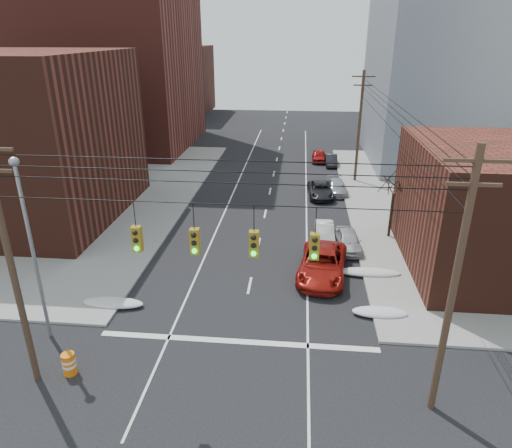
% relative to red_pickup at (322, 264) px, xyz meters
% --- Properties ---
extents(building_brick_tall, '(24.00, 20.00, 30.00)m').
position_rel_red_pickup_xyz_m(building_brick_tall, '(-28.42, 34.37, 14.15)').
color(building_brick_tall, maroon).
rests_on(building_brick_tall, ground).
extents(building_brick_far, '(22.00, 18.00, 12.00)m').
position_rel_red_pickup_xyz_m(building_brick_far, '(-30.42, 60.37, 5.15)').
color(building_brick_far, '#451F14').
rests_on(building_brick_far, ground).
extents(building_office, '(22.00, 20.00, 25.00)m').
position_rel_red_pickup_xyz_m(building_office, '(17.58, 30.37, 11.65)').
color(building_office, gray).
rests_on(building_office, ground).
extents(building_glass, '(20.00, 18.00, 22.00)m').
position_rel_red_pickup_xyz_m(building_glass, '(19.58, 56.37, 10.15)').
color(building_glass, gray).
rests_on(building_glass, ground).
extents(utility_pole_left, '(2.20, 0.28, 11.00)m').
position_rel_red_pickup_xyz_m(utility_pole_left, '(-12.92, -10.63, 4.94)').
color(utility_pole_left, '#473323').
rests_on(utility_pole_left, ground).
extents(utility_pole_right, '(2.20, 0.28, 11.00)m').
position_rel_red_pickup_xyz_m(utility_pole_right, '(4.08, -10.63, 4.94)').
color(utility_pole_right, '#473323').
rests_on(utility_pole_right, ground).
extents(utility_pole_far, '(2.20, 0.28, 11.00)m').
position_rel_red_pickup_xyz_m(utility_pole_far, '(4.08, 20.37, 4.94)').
color(utility_pole_far, '#473323').
rests_on(utility_pole_far, ground).
extents(traffic_signals, '(17.00, 0.42, 2.02)m').
position_rel_red_pickup_xyz_m(traffic_signals, '(-4.32, -10.66, 6.32)').
color(traffic_signals, black).
rests_on(traffic_signals, ground).
extents(street_light, '(0.44, 0.44, 9.32)m').
position_rel_red_pickup_xyz_m(street_light, '(-13.92, -7.63, 4.69)').
color(street_light, gray).
rests_on(street_light, ground).
extents(bare_tree, '(2.09, 2.20, 4.93)m').
position_rel_red_pickup_xyz_m(bare_tree, '(5.17, 6.37, 1.48)').
color(bare_tree, black).
rests_on(bare_tree, ground).
extents(snow_nw, '(3.50, 1.08, 0.42)m').
position_rel_red_pickup_xyz_m(snow_nw, '(-11.82, -4.63, -0.64)').
color(snow_nw, silver).
rests_on(snow_nw, ground).
extents(snow_ne, '(3.00, 1.08, 0.42)m').
position_rel_red_pickup_xyz_m(snow_ne, '(2.98, -4.13, -0.64)').
color(snow_ne, silver).
rests_on(snow_ne, ground).
extents(snow_east_far, '(4.00, 1.08, 0.42)m').
position_rel_red_pickup_xyz_m(snow_east_far, '(2.98, 0.37, -0.64)').
color(snow_east_far, silver).
rests_on(snow_east_far, ground).
extents(red_pickup, '(3.54, 6.39, 1.69)m').
position_rel_red_pickup_xyz_m(red_pickup, '(0.00, 0.00, 0.00)').
color(red_pickup, maroon).
rests_on(red_pickup, ground).
extents(parked_car_a, '(1.92, 4.11, 1.36)m').
position_rel_red_pickup_xyz_m(parked_car_a, '(1.98, 4.12, -0.16)').
color(parked_car_a, silver).
rests_on(parked_car_a, ground).
extents(parked_car_b, '(1.39, 3.74, 1.22)m').
position_rel_red_pickup_xyz_m(parked_car_b, '(0.38, 5.60, -0.23)').
color(parked_car_b, silver).
rests_on(parked_car_b, ground).
extents(parked_car_c, '(2.51, 4.89, 1.32)m').
position_rel_red_pickup_xyz_m(parked_car_c, '(0.38, 15.24, -0.19)').
color(parked_car_c, black).
rests_on(parked_car_c, ground).
extents(parked_car_d, '(2.07, 4.41, 1.24)m').
position_rel_red_pickup_xyz_m(parked_car_d, '(1.98, 16.42, -0.22)').
color(parked_car_d, '#A4A4A8').
rests_on(parked_car_d, ground).
extents(parked_car_e, '(1.63, 3.96, 1.34)m').
position_rel_red_pickup_xyz_m(parked_car_e, '(0.60, 28.12, -0.17)').
color(parked_car_e, maroon).
rests_on(parked_car_e, ground).
extents(parked_car_f, '(1.32, 3.71, 1.22)m').
position_rel_red_pickup_xyz_m(parked_car_f, '(1.98, 26.42, -0.24)').
color(parked_car_f, black).
rests_on(parked_car_f, ground).
extents(lot_car_a, '(4.69, 1.73, 1.53)m').
position_rel_red_pickup_xyz_m(lot_car_a, '(-20.31, 5.78, 0.07)').
color(lot_car_a, white).
rests_on(lot_car_a, sidewalk_nw).
extents(lot_car_b, '(5.13, 3.73, 1.30)m').
position_rel_red_pickup_xyz_m(lot_car_b, '(-19.62, 9.78, -0.05)').
color(lot_car_b, '#B0B0B5').
rests_on(lot_car_b, sidewalk_nw).
extents(lot_car_c, '(5.52, 3.12, 1.51)m').
position_rel_red_pickup_xyz_m(lot_car_c, '(-23.24, 4.65, 0.06)').
color(lot_car_c, black).
rests_on(lot_car_c, sidewalk_nw).
extents(lot_car_d, '(4.87, 2.95, 1.55)m').
position_rel_red_pickup_xyz_m(lot_car_d, '(-22.78, 12.85, 0.08)').
color(lot_car_d, '#A7A6AA').
rests_on(lot_car_d, sidewalk_nw).
extents(construction_barrel, '(0.74, 0.74, 1.06)m').
position_rel_red_pickup_xyz_m(construction_barrel, '(-11.61, -10.15, -0.30)').
color(construction_barrel, orange).
rests_on(construction_barrel, ground).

